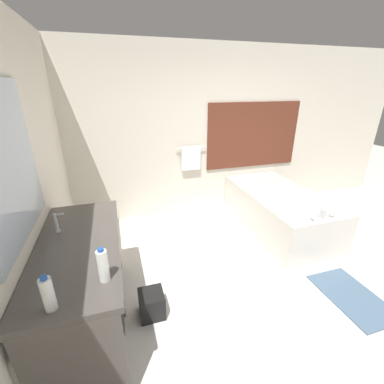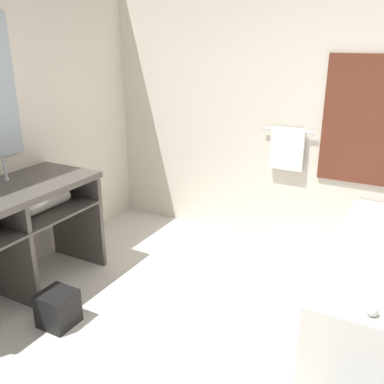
% 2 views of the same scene
% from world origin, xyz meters
% --- Properties ---
extents(wall_back_with_blinds, '(7.40, 0.13, 2.70)m').
position_xyz_m(wall_back_with_blinds, '(0.03, 2.23, 1.35)').
color(wall_back_with_blinds, silver).
rests_on(wall_back_with_blinds, ground_plane).
extents(vanity_counter, '(0.65, 1.57, 0.90)m').
position_xyz_m(vanity_counter, '(-1.86, 0.22, 0.66)').
color(vanity_counter, '#4C4742').
rests_on(vanity_counter, ground_plane).
extents(sink_faucet, '(0.09, 0.04, 0.18)m').
position_xyz_m(sink_faucet, '(-2.04, 0.42, 0.98)').
color(sink_faucet, silver).
rests_on(sink_faucet, vanity_counter).
extents(waste_bin, '(0.24, 0.24, 0.26)m').
position_xyz_m(waste_bin, '(-1.31, 0.13, 0.13)').
color(waste_bin, black).
rests_on(waste_bin, ground_plane).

